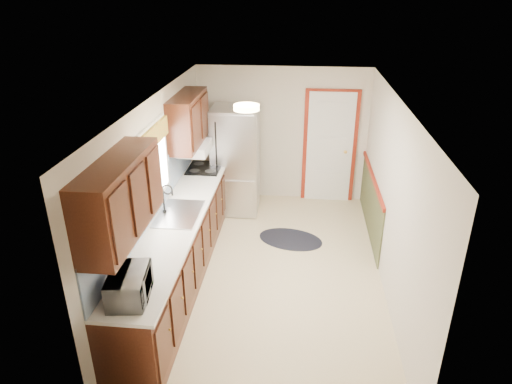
# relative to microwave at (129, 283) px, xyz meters

# --- Properties ---
(room_shell) EXTENTS (3.20, 5.20, 2.52)m
(room_shell) POSITION_rel_microwave_xyz_m (1.20, 1.95, 0.08)
(room_shell) COLOR beige
(room_shell) RESTS_ON ground
(kitchen_run) EXTENTS (0.63, 4.00, 2.20)m
(kitchen_run) POSITION_rel_microwave_xyz_m (-0.04, 1.66, -0.31)
(kitchen_run) COLOR #39170D
(kitchen_run) RESTS_ON ground
(back_wall_trim) EXTENTS (1.12, 2.30, 2.08)m
(back_wall_trim) POSITION_rel_microwave_xyz_m (2.19, 4.16, -0.23)
(back_wall_trim) COLOR maroon
(back_wall_trim) RESTS_ON ground
(ceiling_fixture) EXTENTS (0.30, 0.30, 0.06)m
(ceiling_fixture) POSITION_rel_microwave_xyz_m (0.90, 1.75, 1.24)
(ceiling_fixture) COLOR #FFD88C
(ceiling_fixture) RESTS_ON room_shell
(microwave) EXTENTS (0.36, 0.55, 0.35)m
(microwave) POSITION_rel_microwave_xyz_m (0.00, 0.00, 0.00)
(microwave) COLOR white
(microwave) RESTS_ON kitchen_run
(refrigerator) EXTENTS (0.78, 0.77, 1.83)m
(refrigerator) POSITION_rel_microwave_xyz_m (0.45, 3.83, -0.20)
(refrigerator) COLOR #B7B7BC
(refrigerator) RESTS_ON ground
(rug) EXTENTS (1.14, 0.88, 0.01)m
(rug) POSITION_rel_microwave_xyz_m (1.44, 2.85, -1.11)
(rug) COLOR black
(rug) RESTS_ON ground
(cooktop) EXTENTS (0.52, 0.62, 0.02)m
(cooktop) POSITION_rel_microwave_xyz_m (0.01, 3.35, -0.16)
(cooktop) COLOR black
(cooktop) RESTS_ON kitchen_run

